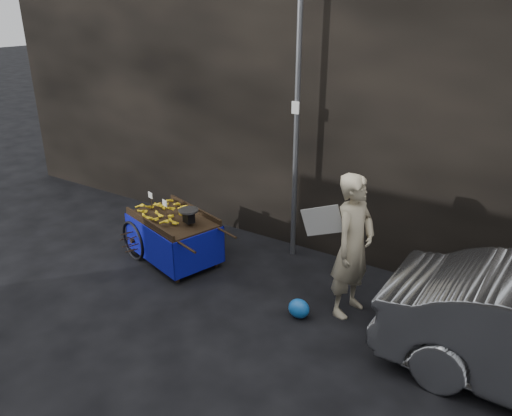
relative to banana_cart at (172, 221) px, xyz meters
The scene contains 6 objects.
ground 1.38m from the banana_cart, ahead, with size 80.00×80.00×0.00m, color black.
building_wall 3.49m from the banana_cart, 57.26° to the left, with size 13.50×2.00×5.00m.
street_pole 2.35m from the banana_cart, 38.30° to the left, with size 0.12×0.10×4.00m.
banana_cart is the anchor object (origin of this frame).
vendor 2.94m from the banana_cart, ahead, with size 0.94×0.77×1.92m.
plastic_bag 2.52m from the banana_cart, ahead, with size 0.29×0.23×0.26m, color blue.
Camera 1 is at (3.75, -5.11, 3.84)m, focal length 35.00 mm.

